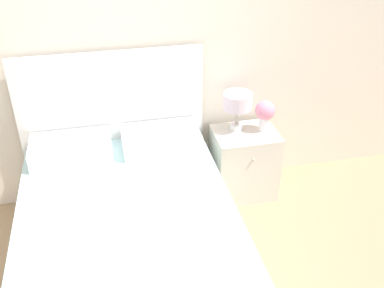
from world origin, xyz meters
name	(u,v)px	position (x,y,z in m)	size (l,w,h in m)	color
ground_plane	(121,192)	(0.00, 0.00, 0.00)	(12.00, 12.00, 0.00)	tan
wall_back	(106,47)	(0.00, 0.07, 1.30)	(8.00, 0.06, 2.60)	silver
bed	(129,235)	(0.00, -0.91, 0.32)	(1.44, 1.98, 1.29)	white
nightstand	(244,163)	(1.05, -0.22, 0.30)	(0.52, 0.43, 0.59)	silver
table_lamp	(237,103)	(0.98, -0.15, 0.84)	(0.23, 0.23, 0.32)	white
flower_vase	(265,113)	(1.20, -0.21, 0.76)	(0.16, 0.16, 0.26)	white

